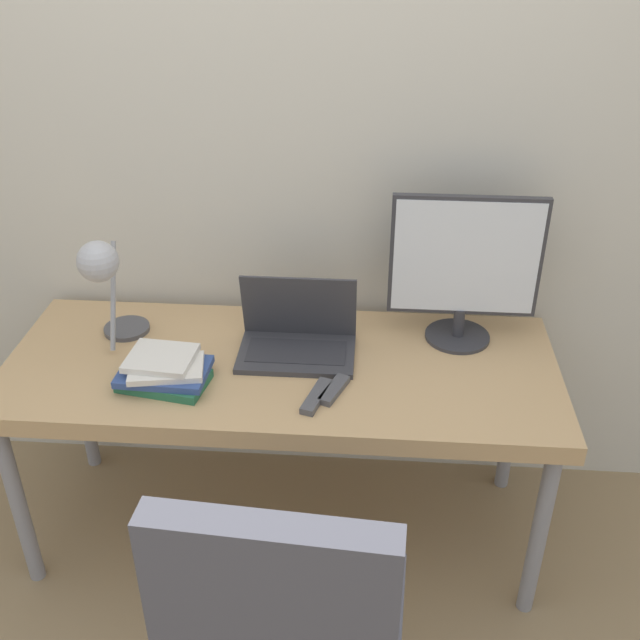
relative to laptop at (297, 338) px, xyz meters
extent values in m
plane|color=#937A56|center=(-0.05, -0.41, -0.75)|extent=(12.00, 12.00, 0.00)
cube|color=beige|center=(-0.05, 0.34, 0.55)|extent=(8.00, 0.05, 2.60)
cube|color=tan|center=(-0.05, -0.07, -0.08)|extent=(1.71, 0.68, 0.06)
cylinder|color=gray|center=(-0.84, -0.35, -0.43)|extent=(0.05, 0.05, 0.64)
cylinder|color=gray|center=(0.75, -0.35, -0.43)|extent=(0.05, 0.05, 0.64)
cylinder|color=gray|center=(-0.84, 0.21, -0.43)|extent=(0.05, 0.05, 0.64)
cylinder|color=gray|center=(0.75, 0.21, -0.43)|extent=(0.05, 0.05, 0.64)
cube|color=#38383D|center=(0.00, -0.03, -0.04)|extent=(0.36, 0.23, 0.02)
cube|color=#2D2D33|center=(0.00, -0.03, -0.03)|extent=(0.31, 0.14, 0.00)
cube|color=#38383D|center=(0.00, 0.06, 0.08)|extent=(0.36, 0.06, 0.23)
cube|color=silver|center=(0.00, 0.06, 0.08)|extent=(0.33, 0.04, 0.20)
cylinder|color=#333338|center=(0.51, 0.12, -0.04)|extent=(0.21, 0.21, 0.01)
cylinder|color=#333338|center=(0.51, 0.12, 0.01)|extent=(0.04, 0.04, 0.09)
cube|color=#333338|center=(0.51, 0.12, 0.24)|extent=(0.47, 0.02, 0.39)
cube|color=silver|center=(0.51, 0.11, 0.24)|extent=(0.44, 0.00, 0.37)
cylinder|color=#4C4C51|center=(-0.58, 0.08, -0.04)|extent=(0.15, 0.15, 0.02)
cylinder|color=#99999E|center=(-0.58, 0.01, 0.12)|extent=(0.02, 0.16, 0.32)
sphere|color=#B2B2B7|center=(-0.58, -0.06, 0.28)|extent=(0.12, 0.12, 0.12)
cube|color=#4C4C56|center=(0.07, -1.10, 0.05)|extent=(0.46, 0.10, 0.55)
cube|color=#286B47|center=(-0.37, -0.21, -0.04)|extent=(0.27, 0.19, 0.03)
cube|color=#334C8C|center=(-0.38, -0.20, -0.01)|extent=(0.27, 0.19, 0.02)
cube|color=silver|center=(-0.36, -0.21, 0.01)|extent=(0.23, 0.18, 0.02)
cube|color=silver|center=(-0.38, -0.18, 0.03)|extent=(0.20, 0.18, 0.02)
cube|color=#4C4C51|center=(0.13, -0.21, -0.04)|extent=(0.09, 0.15, 0.02)
cube|color=#4C4C51|center=(0.08, -0.25, -0.04)|extent=(0.08, 0.17, 0.02)
camera|label=1|loc=(0.22, -1.97, 1.25)|focal=42.00mm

